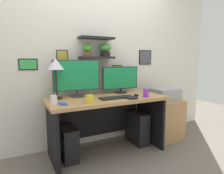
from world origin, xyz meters
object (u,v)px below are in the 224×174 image
(monitor_left, at_px, (77,77))
(cell_phone, at_px, (63,104))
(water_cup, at_px, (146,93))
(desk_lamp, at_px, (56,67))
(drawer_cabinet, at_px, (164,118))
(computer_mouse, at_px, (136,95))
(computer_tower_right, at_px, (137,127))
(coffee_mug, at_px, (90,99))
(computer_tower_left, at_px, (68,143))
(keyboard, at_px, (116,97))
(pen_cup, at_px, (54,100))
(printer, at_px, (165,94))
(scissors_tray, at_px, (132,98))
(desk, at_px, (105,112))
(monitor_right, at_px, (120,79))

(monitor_left, xyz_separation_m, cell_phone, (-0.28, -0.36, -0.25))
(monitor_left, relative_size, water_cup, 5.62)
(desk_lamp, height_order, drawer_cabinet, desk_lamp)
(computer_mouse, distance_m, computer_tower_right, 0.59)
(cell_phone, xyz_separation_m, drawer_cabinet, (1.62, 0.19, -0.45))
(coffee_mug, height_order, computer_tower_left, coffee_mug)
(keyboard, distance_m, coffee_mug, 0.40)
(monitor_left, bearing_deg, drawer_cabinet, -7.21)
(pen_cup, height_order, printer, pen_cup)
(cell_phone, distance_m, printer, 1.63)
(scissors_tray, height_order, drawer_cabinet, scissors_tray)
(keyboard, height_order, coffee_mug, coffee_mug)
(desk, height_order, monitor_left, monitor_left)
(water_cup, xyz_separation_m, drawer_cabinet, (0.56, 0.27, -0.50))
(coffee_mug, bearing_deg, scissors_tray, -5.05)
(monitor_right, distance_m, computer_tower_right, 0.76)
(computer_tower_right, bearing_deg, coffee_mug, -161.64)
(desk_lamp, height_order, coffee_mug, desk_lamp)
(monitor_right, relative_size, computer_tower_left, 1.38)
(cell_phone, bearing_deg, desk, 18.63)
(monitor_right, distance_m, printer, 0.76)
(computer_mouse, height_order, computer_tower_right, computer_mouse)
(cell_phone, bearing_deg, drawer_cabinet, 7.07)
(monitor_left, height_order, water_cup, monitor_left)
(cell_phone, bearing_deg, desk_lamp, 89.94)
(desk_lamp, bearing_deg, computer_mouse, -16.66)
(cell_phone, height_order, pen_cup, pen_cup)
(monitor_left, relative_size, computer_tower_left, 1.50)
(monitor_left, relative_size, computer_tower_right, 1.34)
(desk_lamp, xyz_separation_m, water_cup, (1.06, -0.40, -0.34))
(coffee_mug, relative_size, computer_tower_left, 0.22)
(drawer_cabinet, bearing_deg, coffee_mug, -169.49)
(desk, height_order, drawer_cabinet, desk)
(cell_phone, bearing_deg, monitor_right, 21.71)
(pen_cup, xyz_separation_m, computer_tower_left, (0.18, 0.18, -0.59))
(cell_phone, bearing_deg, monitor_left, 53.11)
(water_cup, xyz_separation_m, computer_tower_right, (0.08, 0.30, -0.57))
(computer_mouse, bearing_deg, cell_phone, -178.12)
(desk, relative_size, computer_mouse, 16.89)
(pen_cup, height_order, scissors_tray, pen_cup)
(monitor_left, distance_m, computer_tower_left, 0.84)
(coffee_mug, relative_size, pen_cup, 0.90)
(pen_cup, height_order, computer_tower_left, pen_cup)
(desk, xyz_separation_m, pen_cup, (-0.69, -0.17, 0.26))
(desk, xyz_separation_m, drawer_cabinet, (1.02, -0.01, -0.23))
(monitor_left, xyz_separation_m, monitor_right, (0.65, -0.00, -0.06))
(computer_mouse, xyz_separation_m, scissors_tray, (-0.15, -0.13, -0.00))
(monitor_right, distance_m, cell_phone, 1.01)
(monitor_right, bearing_deg, computer_tower_left, -169.88)
(keyboard, xyz_separation_m, computer_tower_left, (-0.59, 0.18, -0.55))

